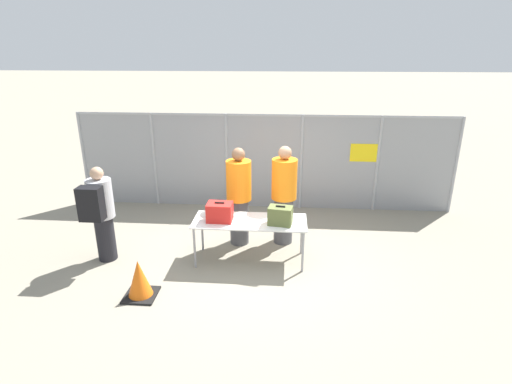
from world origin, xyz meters
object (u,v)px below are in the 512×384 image
(security_worker_near, at_px, (239,195))
(inspection_table, at_px, (250,224))
(traveler_hooded, at_px, (100,211))
(suitcase_red, at_px, (220,212))
(traffic_cone, at_px, (139,280))
(suitcase_olive, at_px, (280,216))
(security_worker_far, at_px, (284,194))
(utility_trailer, at_px, (326,162))

(security_worker_near, bearing_deg, inspection_table, 108.56)
(inspection_table, distance_m, traveler_hooded, 2.51)
(suitcase_red, xyz_separation_m, traffic_cone, (-1.03, -1.15, -0.64))
(suitcase_olive, distance_m, security_worker_near, 1.09)
(suitcase_olive, relative_size, security_worker_near, 0.23)
(security_worker_far, relative_size, utility_trailer, 0.57)
(suitcase_red, xyz_separation_m, security_worker_far, (1.06, 0.80, 0.05))
(security_worker_far, bearing_deg, suitcase_red, 20.10)
(utility_trailer, height_order, traffic_cone, utility_trailer)
(utility_trailer, bearing_deg, security_worker_near, -114.86)
(security_worker_far, bearing_deg, traffic_cone, 26.20)
(security_worker_near, bearing_deg, security_worker_far, -176.12)
(suitcase_olive, bearing_deg, inspection_table, 168.20)
(traveler_hooded, bearing_deg, security_worker_far, 11.42)
(suitcase_red, distance_m, security_worker_far, 1.33)
(suitcase_olive, xyz_separation_m, security_worker_near, (-0.77, 0.77, 0.05))
(suitcase_olive, xyz_separation_m, security_worker_far, (0.05, 0.87, 0.06))
(security_worker_far, distance_m, utility_trailer, 4.39)
(inspection_table, xyz_separation_m, traveler_hooded, (-2.49, -0.19, 0.22))
(security_worker_far, xyz_separation_m, traffic_cone, (-2.09, -1.95, -0.69))
(security_worker_near, bearing_deg, utility_trailer, -117.58)
(suitcase_olive, bearing_deg, traveler_hooded, -178.33)
(inspection_table, bearing_deg, suitcase_olive, -11.80)
(suitcase_red, bearing_deg, utility_trailer, 65.94)
(inspection_table, height_order, suitcase_red, suitcase_red)
(suitcase_red, bearing_deg, security_worker_far, 36.93)
(suitcase_red, xyz_separation_m, security_worker_near, (0.24, 0.70, 0.04))
(inspection_table, xyz_separation_m, suitcase_red, (-0.50, -0.04, 0.21))
(traveler_hooded, relative_size, security_worker_far, 0.90)
(suitcase_red, relative_size, traffic_cone, 0.72)
(utility_trailer, bearing_deg, security_worker_far, -105.57)
(suitcase_red, distance_m, traffic_cone, 1.67)
(traveler_hooded, distance_m, utility_trailer, 6.68)
(inspection_table, relative_size, traveler_hooded, 1.14)
(inspection_table, height_order, traveler_hooded, traveler_hooded)
(security_worker_near, height_order, traffic_cone, security_worker_near)
(security_worker_near, bearing_deg, suitcase_olive, 132.29)
(traveler_hooded, xyz_separation_m, security_worker_far, (3.05, 0.95, 0.04))
(traveler_hooded, xyz_separation_m, traffic_cone, (0.96, -1.00, -0.65))
(traveler_hooded, bearing_deg, inspection_table, -1.46)
(suitcase_olive, distance_m, traffic_cone, 2.40)
(utility_trailer, bearing_deg, suitcase_olive, -103.53)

